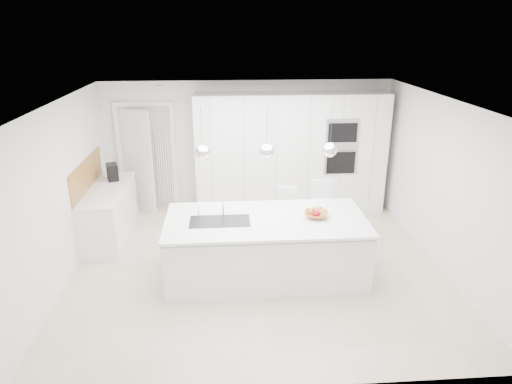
{
  "coord_description": "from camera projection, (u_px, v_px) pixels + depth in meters",
  "views": [
    {
      "loc": [
        -0.47,
        -6.13,
        3.49
      ],
      "look_at": [
        0.0,
        0.3,
        1.1
      ],
      "focal_mm": 32.0,
      "sensor_mm": 36.0,
      "label": 1
    }
  ],
  "objects": [
    {
      "name": "left_worktop",
      "position": [
        106.0,
        189.0,
        7.63
      ],
      "size": [
        0.62,
        1.82,
        0.04
      ],
      "primitive_type": "cube",
      "color": "white",
      "rests_on": "left_base_cabinets"
    },
    {
      "name": "island_tap",
      "position": [
        223.0,
        206.0,
        6.49
      ],
      "size": [
        0.02,
        0.02,
        0.3
      ],
      "primitive_type": "cylinder",
      "color": "white",
      "rests_on": "island_worktop"
    },
    {
      "name": "island_base",
      "position": [
        266.0,
        250.0,
        6.56
      ],
      "size": [
        2.8,
        1.2,
        0.86
      ],
      "primitive_type": "cube",
      "color": "white",
      "rests_on": "floor"
    },
    {
      "name": "wall_left",
      "position": [
        61.0,
        194.0,
        6.36
      ],
      "size": [
        0.0,
        5.0,
        5.0
      ],
      "primitive_type": "plane",
      "rotation": [
        1.57,
        0.0,
        1.57
      ],
      "color": "white",
      "rests_on": "ground"
    },
    {
      "name": "apple_a",
      "position": [
        318.0,
        213.0,
        6.46
      ],
      "size": [
        0.07,
        0.07,
        0.07
      ],
      "primitive_type": "sphere",
      "color": "maroon",
      "rests_on": "fruit_bowl"
    },
    {
      "name": "hallway_door",
      "position": [
        134.0,
        161.0,
        8.75
      ],
      "size": [
        0.76,
        0.38,
        2.0
      ],
      "primitive_type": "cube",
      "rotation": [
        0.0,
        0.0,
        -0.44
      ],
      "color": "white",
      "rests_on": "floor"
    },
    {
      "name": "tall_cabinets",
      "position": [
        291.0,
        154.0,
        8.69
      ],
      "size": [
        3.6,
        0.6,
        2.3
      ],
      "primitive_type": "cube",
      "color": "white",
      "rests_on": "floor"
    },
    {
      "name": "apple_c",
      "position": [
        313.0,
        212.0,
        6.49
      ],
      "size": [
        0.07,
        0.07,
        0.07
      ],
      "primitive_type": "sphere",
      "color": "maroon",
      "rests_on": "fruit_bowl"
    },
    {
      "name": "fruit_bowl",
      "position": [
        316.0,
        215.0,
        6.47
      ],
      "size": [
        0.41,
        0.41,
        0.08
      ],
      "primitive_type": "imported",
      "rotation": [
        0.0,
        0.0,
        -0.27
      ],
      "color": "#AB793D",
      "rests_on": "island_worktop"
    },
    {
      "name": "apple_b",
      "position": [
        315.0,
        214.0,
        6.41
      ],
      "size": [
        0.08,
        0.08,
        0.08
      ],
      "primitive_type": "sphere",
      "color": "maroon",
      "rests_on": "fruit_bowl"
    },
    {
      "name": "wall_back",
      "position": [
        248.0,
        146.0,
        8.88
      ],
      "size": [
        5.5,
        0.0,
        5.5
      ],
      "primitive_type": "plane",
      "rotation": [
        1.57,
        0.0,
        0.0
      ],
      "color": "white",
      "rests_on": "ground"
    },
    {
      "name": "floor",
      "position": [
        257.0,
        266.0,
        6.98
      ],
      "size": [
        5.5,
        5.5,
        0.0
      ],
      "primitive_type": "plane",
      "color": "beige",
      "rests_on": "ground"
    },
    {
      "name": "oak_backsplash",
      "position": [
        87.0,
        174.0,
        7.52
      ],
      "size": [
        0.02,
        1.8,
        0.5
      ],
      "primitive_type": "cube",
      "color": "#AB793D",
      "rests_on": "wall_left"
    },
    {
      "name": "oven_stack",
      "position": [
        342.0,
        147.0,
        8.39
      ],
      "size": [
        0.62,
        0.04,
        1.05
      ],
      "primitive_type": null,
      "color": "#A5A5A8",
      "rests_on": "tall_cabinets"
    },
    {
      "name": "left_base_cabinets",
      "position": [
        109.0,
        214.0,
        7.79
      ],
      "size": [
        0.6,
        1.8,
        0.86
      ],
      "primitive_type": "cube",
      "color": "white",
      "rests_on": "floor"
    },
    {
      "name": "island_worktop",
      "position": [
        266.0,
        220.0,
        6.45
      ],
      "size": [
        2.84,
        1.4,
        0.04
      ],
      "primitive_type": "cube",
      "color": "white",
      "rests_on": "island_base"
    },
    {
      "name": "bar_stool_right",
      "position": [
        322.0,
        214.0,
        7.49
      ],
      "size": [
        0.39,
        0.52,
        1.09
      ],
      "primitive_type": null,
      "rotation": [
        0.0,
        0.0,
        -0.06
      ],
      "color": "white",
      "rests_on": "floor"
    },
    {
      "name": "espresso_machine",
      "position": [
        112.0,
        172.0,
        7.99
      ],
      "size": [
        0.26,
        0.31,
        0.29
      ],
      "primitive_type": "cube",
      "rotation": [
        0.0,
        0.0,
        0.35
      ],
      "color": "black",
      "rests_on": "left_worktop"
    },
    {
      "name": "radiator",
      "position": [
        165.0,
        168.0,
        8.88
      ],
      "size": [
        0.32,
        0.04,
        1.4
      ],
      "primitive_type": null,
      "color": "white",
      "rests_on": "floor"
    },
    {
      "name": "pendant_left",
      "position": [
        202.0,
        152.0,
        5.99
      ],
      "size": [
        0.2,
        0.2,
        0.2
      ],
      "primitive_type": "sphere",
      "color": "white",
      "rests_on": "ceiling"
    },
    {
      "name": "pendant_right",
      "position": [
        330.0,
        150.0,
        6.1
      ],
      "size": [
        0.2,
        0.2,
        0.2
      ],
      "primitive_type": "sphere",
      "color": "white",
      "rests_on": "ceiling"
    },
    {
      "name": "doorway_frame",
      "position": [
        147.0,
        159.0,
        8.8
      ],
      "size": [
        1.11,
        0.08,
        2.13
      ],
      "primitive_type": null,
      "color": "white",
      "rests_on": "floor"
    },
    {
      "name": "island_sink",
      "position": [
        220.0,
        227.0,
        6.38
      ],
      "size": [
        0.84,
        0.44,
        0.18
      ],
      "primitive_type": null,
      "color": "#3F3F42",
      "rests_on": "island_worktop"
    },
    {
      "name": "bar_stool_left",
      "position": [
        288.0,
        220.0,
        7.36
      ],
      "size": [
        0.48,
        0.56,
        1.02
      ],
      "primitive_type": null,
      "rotation": [
        0.0,
        0.0,
        -0.34
      ],
      "color": "white",
      "rests_on": "floor"
    },
    {
      "name": "ceiling",
      "position": [
        258.0,
        102.0,
        6.11
      ],
      "size": [
        5.5,
        5.5,
        0.0
      ],
      "primitive_type": "plane",
      "rotation": [
        3.14,
        0.0,
        0.0
      ],
      "color": "white",
      "rests_on": "wall_back"
    },
    {
      "name": "pendant_mid",
      "position": [
        267.0,
        151.0,
        6.05
      ],
      "size": [
        0.2,
        0.2,
        0.2
      ],
      "primitive_type": "sphere",
      "color": "white",
      "rests_on": "ceiling"
    },
    {
      "name": "apple_extra_3",
      "position": [
        318.0,
        213.0,
        6.43
      ],
      "size": [
        0.08,
        0.08,
        0.08
      ],
      "primitive_type": "sphere",
      "color": "maroon",
      "rests_on": "fruit_bowl"
    },
    {
      "name": "banana_bunch",
      "position": [
        316.0,
        210.0,
        6.45
      ],
      "size": [
        0.24,
        0.17,
        0.21
      ],
      "primitive_type": "torus",
      "rotation": [
        1.22,
        0.0,
        0.35
      ],
      "color": "yellow",
      "rests_on": "fruit_bowl"
    }
  ]
}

